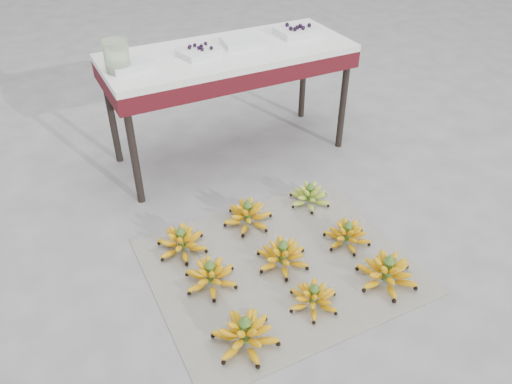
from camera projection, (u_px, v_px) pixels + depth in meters
name	position (u px, v px, depth m)	size (l,w,h in m)	color
ground	(293.00, 254.00, 2.58)	(60.00, 60.00, 0.00)	slate
newspaper_mat	(280.00, 265.00, 2.50)	(1.25, 1.05, 0.01)	beige
bunch_front_left	(245.00, 334.00, 2.09)	(0.37, 0.37, 0.17)	#E0AB00
bunch_front_center	(314.00, 298.00, 2.26)	(0.31, 0.31, 0.14)	#E0AB00
bunch_front_right	(387.00, 272.00, 2.37)	(0.31, 0.31, 0.18)	#E0AB00
bunch_mid_left	(211.00, 275.00, 2.37)	(0.28, 0.28, 0.16)	#E0AB00
bunch_mid_center	(283.00, 255.00, 2.48)	(0.32, 0.32, 0.16)	#E0AB00
bunch_mid_right	(347.00, 235.00, 2.61)	(0.29, 0.29, 0.15)	#E0AB00
bunch_back_left	(182.00, 242.00, 2.56)	(0.31, 0.31, 0.16)	#E0AB00
bunch_back_center	(248.00, 215.00, 2.73)	(0.35, 0.35, 0.16)	#E0AB00
bunch_back_right	(310.00, 196.00, 2.89)	(0.24, 0.24, 0.15)	olive
vendor_table	(229.00, 63.00, 3.00)	(1.50, 0.60, 0.72)	black
tray_far_left	(131.00, 65.00, 2.72)	(0.26, 0.20, 0.04)	silver
tray_left	(199.00, 52.00, 2.87)	(0.26, 0.21, 0.06)	silver
tray_right	(243.00, 42.00, 3.00)	(0.26, 0.20, 0.04)	silver
tray_far_right	(298.00, 31.00, 3.15)	(0.27, 0.20, 0.07)	silver
glass_jar	(117.00, 56.00, 2.64)	(0.14, 0.14, 0.17)	beige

